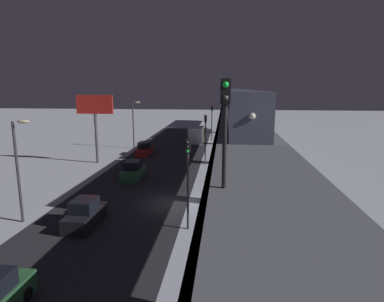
% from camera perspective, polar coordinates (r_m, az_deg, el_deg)
% --- Properties ---
extents(ground_plane, '(240.00, 240.00, 0.00)m').
position_cam_1_polar(ground_plane, '(28.34, -3.15, -9.20)').
color(ground_plane, silver).
extents(avenue_asphalt, '(11.00, 103.83, 0.01)m').
position_cam_1_polar(avenue_asphalt, '(29.30, -11.65, -8.72)').
color(avenue_asphalt, '#28282D').
rests_on(avenue_asphalt, ground_plane).
extents(elevated_railway, '(5.00, 103.83, 6.16)m').
position_cam_1_polar(elevated_railway, '(26.68, 9.27, 1.22)').
color(elevated_railway, slate).
rests_on(elevated_railway, ground_plane).
extents(subway_train, '(2.94, 74.07, 3.40)m').
position_cam_1_polar(subway_train, '(58.03, 7.64, 9.16)').
color(subway_train, '#4C5160').
rests_on(subway_train, elevated_railway).
extents(rail_signal, '(0.36, 0.41, 4.00)m').
position_cam_1_polar(rail_signal, '(11.66, 5.85, 6.37)').
color(rail_signal, black).
rests_on(rail_signal, elevated_railway).
extents(sedan_black, '(1.80, 4.11, 1.97)m').
position_cam_1_polar(sedan_black, '(25.07, -18.35, -10.60)').
color(sedan_black, black).
rests_on(sedan_black, ground_plane).
extents(sedan_green_2, '(1.80, 4.38, 1.97)m').
position_cam_1_polar(sedan_green_2, '(36.18, -10.36, -3.52)').
color(sedan_green_2, '#2D6038').
rests_on(sedan_green_2, ground_plane).
extents(sedan_red, '(1.80, 4.43, 1.97)m').
position_cam_1_polar(sedan_red, '(48.32, -8.36, 0.23)').
color(sedan_red, '#A51E1E').
rests_on(sedan_red, ground_plane).
extents(box_truck, '(2.40, 7.40, 2.80)m').
position_cam_1_polar(box_truck, '(59.46, 0.80, 2.93)').
color(box_truck, gold).
rests_on(box_truck, ground_plane).
extents(traffic_light_near, '(0.32, 0.44, 6.40)m').
position_cam_1_polar(traffic_light_near, '(22.11, -0.74, -3.65)').
color(traffic_light_near, '#2D2D2D').
rests_on(traffic_light_near, ground_plane).
extents(traffic_light_mid, '(0.32, 0.44, 6.40)m').
position_cam_1_polar(traffic_light_mid, '(41.50, 2.39, 3.31)').
color(traffic_light_mid, '#2D2D2D').
rests_on(traffic_light_mid, ground_plane).
extents(traffic_light_far, '(0.32, 0.44, 6.40)m').
position_cam_1_polar(traffic_light_far, '(61.15, 3.52, 5.82)').
color(traffic_light_far, '#2D2D2D').
rests_on(traffic_light_far, ground_plane).
extents(commercial_billboard, '(4.80, 0.36, 8.90)m').
position_cam_1_polar(commercial_billboard, '(43.88, -16.75, 6.74)').
color(commercial_billboard, '#4C4C51').
rests_on(commercial_billboard, ground_plane).
extents(street_lamp_near, '(1.35, 0.44, 7.65)m').
position_cam_1_polar(street_lamp_near, '(26.27, -28.16, -1.23)').
color(street_lamp_near, '#38383D').
rests_on(street_lamp_near, ground_plane).
extents(street_lamp_far, '(1.35, 0.44, 7.65)m').
position_cam_1_polar(street_lamp_far, '(53.52, -10.11, 5.58)').
color(street_lamp_far, '#38383D').
rests_on(street_lamp_far, ground_plane).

